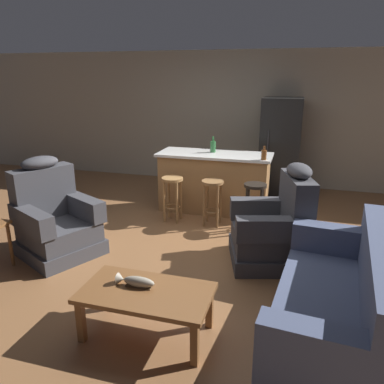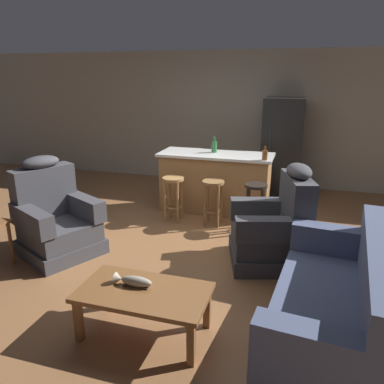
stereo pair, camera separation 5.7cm
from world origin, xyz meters
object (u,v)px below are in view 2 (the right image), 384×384
object	(u,v)px
fish_figurine	(133,281)
bar_stool_right	(255,198)
recliner_near_lamp	(56,220)
bar_stool_left	(173,191)
kitchen_island	(215,182)
couch	(335,307)
refrigerator	(282,148)
bottle_tall_green	(265,155)
recliner_near_island	(275,229)
coffee_table	(144,296)
bottle_short_amber	(214,146)
bar_stool_middle	(213,194)

from	to	relation	value
fish_figurine	bar_stool_right	world-z (taller)	bar_stool_right
recliner_near_lamp	bar_stool_left	xyz separation A→B (m)	(1.04, 1.42, 0.05)
kitchen_island	bar_stool_right	bearing A→B (deg)	-40.69
couch	refrigerator	size ratio (longest dim) A/B	1.12
fish_figurine	bar_stool_right	xyz separation A→B (m)	(0.70, 2.51, 0.01)
fish_figurine	couch	world-z (taller)	couch
couch	bottle_tall_green	xyz separation A→B (m)	(-0.89, 2.59, 0.69)
fish_figurine	recliner_near_island	world-z (taller)	recliner_near_island
coffee_table	kitchen_island	world-z (taller)	kitchen_island
bar_stool_left	couch	bearing A→B (deg)	-45.50
couch	bar_stool_left	distance (m)	3.12
couch	bar_stool_left	size ratio (longest dim) A/B	2.90
kitchen_island	bar_stool_left	xyz separation A→B (m)	(-0.50, -0.63, -0.01)
bar_stool_left	bar_stool_right	bearing A→B (deg)	0.00
bottle_short_amber	recliner_near_island	bearing A→B (deg)	-55.14
couch	recliner_near_island	xyz separation A→B (m)	(-0.60, 1.30, 0.08)
bar_stool_right	refrigerator	size ratio (longest dim) A/B	0.39
couch	bottle_tall_green	world-z (taller)	bottle_tall_green
recliner_near_island	bar_stool_left	world-z (taller)	recliner_near_island
bottle_short_amber	bar_stool_right	bearing A→B (deg)	-42.44
recliner_near_lamp	bar_stool_middle	distance (m)	2.19
fish_figurine	couch	distance (m)	1.68
refrigerator	bottle_short_amber	xyz separation A→B (m)	(-1.00, -1.11, 0.17)
bar_stool_right	bottle_tall_green	xyz separation A→B (m)	(0.06, 0.37, 0.56)
fish_figurine	bar_stool_left	bearing A→B (deg)	101.88
coffee_table	bottle_short_amber	bearing A→B (deg)	93.43
kitchen_island	refrigerator	world-z (taller)	refrigerator
bottle_tall_green	refrigerator	bearing A→B (deg)	84.03
bar_stool_middle	bottle_tall_green	size ratio (longest dim) A/B	3.34
bar_stool_right	bar_stool_middle	bearing A→B (deg)	180.00
fish_figurine	bottle_tall_green	bearing A→B (deg)	75.18
refrigerator	bottle_tall_green	size ratio (longest dim) A/B	8.65
recliner_near_lamp	bar_stool_right	bearing A→B (deg)	58.63
couch	bar_stool_left	xyz separation A→B (m)	(-2.18, 2.22, 0.13)
bar_stool_right	coffee_table	bearing A→B (deg)	-102.90
recliner_near_lamp	bar_stool_left	size ratio (longest dim) A/B	1.76
couch	bar_stool_left	world-z (taller)	couch
bottle_tall_green	coffee_table	bearing A→B (deg)	-102.45
coffee_table	recliner_near_lamp	xyz separation A→B (m)	(-1.69, 1.14, 0.06)
bar_stool_middle	recliner_near_island	bearing A→B (deg)	-43.40
bar_stool_middle	refrigerator	bearing A→B (deg)	65.65
couch	recliner_near_lamp	bearing A→B (deg)	-8.09
coffee_table	recliner_near_lamp	distance (m)	2.03
recliner_near_lamp	refrigerator	bearing A→B (deg)	79.20
recliner_near_lamp	bottle_tall_green	world-z (taller)	recliner_near_lamp
couch	recliner_near_lamp	world-z (taller)	recliner_near_lamp
recliner_near_lamp	bottle_tall_green	xyz separation A→B (m)	(2.33, 1.79, 0.60)
bar_stool_right	bottle_tall_green	world-z (taller)	bottle_tall_green
refrigerator	kitchen_island	bearing A→B (deg)	-128.24
kitchen_island	refrigerator	bearing A→B (deg)	51.76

